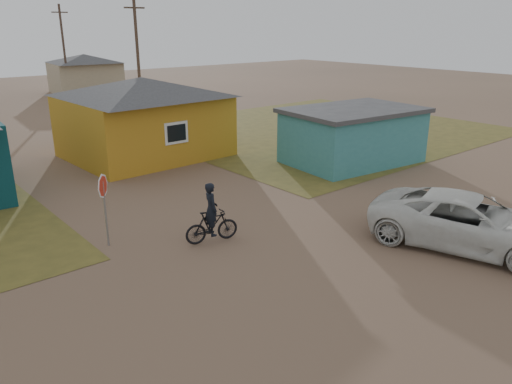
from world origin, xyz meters
The scene contains 10 objects.
ground centered at (0.00, 0.00, 0.00)m, with size 120.00×120.00×0.00m, color brown.
grass_ne centered at (14.00, 13.00, 0.01)m, with size 20.00×18.00×0.00m, color brown.
house_yellow centered at (2.50, 14.00, 2.00)m, with size 7.72×6.76×3.90m.
shed_turquoise centered at (9.50, 6.50, 1.31)m, with size 6.71×4.93×2.60m.
house_beige_east centered at (10.00, 40.00, 1.86)m, with size 6.95×6.05×3.60m.
utility_pole_near centered at (6.50, 22.00, 4.14)m, with size 1.40×0.20×8.00m.
utility_pole_far centered at (7.50, 38.00, 4.14)m, with size 1.40×0.20×8.00m.
stop_sign centered at (-3.62, 4.95, 1.67)m, with size 0.69×0.34×2.25m.
cyclist centered at (-1.07, 3.18, 0.69)m, with size 1.74×0.89×1.89m.
vehicle centered at (4.57, -2.02, 0.79)m, with size 2.63×5.70×1.58m, color silver.
Camera 1 is at (-9.04, -8.44, 6.35)m, focal length 35.00 mm.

